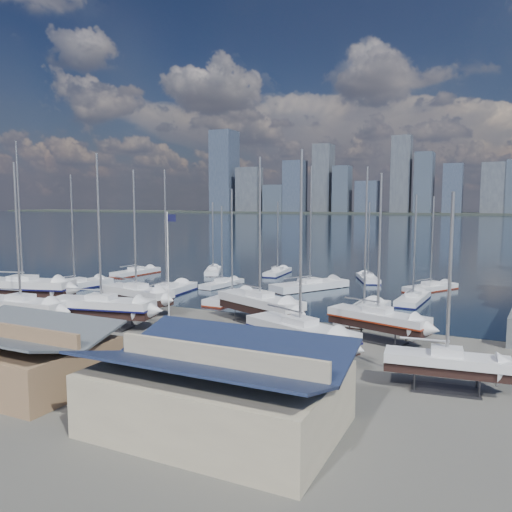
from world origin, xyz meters
The scene contains 31 objects.
ground centered at (0.00, -10.00, 0.00)m, with size 1400.00×1400.00×0.00m, color #605E59.
water centered at (0.00, 300.00, -0.15)m, with size 1400.00×600.00×0.40m, color #192B3A.
far_shore centered at (0.00, 560.00, 1.10)m, with size 1400.00×80.00×2.20m, color #2D332D.
skyline centered at (-7.83, 553.76, 39.09)m, with size 639.14×43.80×107.69m.
shed_grey centered at (0.00, -26.00, 2.15)m, with size 12.60×8.40×4.17m.
shed_blue centered at (16.00, -26.00, 2.42)m, with size 13.65×9.45×4.71m.
sailboat_cradle_0 centered at (-22.00, -7.33, 2.26)m, with size 12.82×6.72×19.66m.
sailboat_cradle_1 centered at (-13.12, -14.88, 2.09)m, with size 10.29×3.60×16.31m.
sailboat_cradle_2 centered at (-7.32, -4.19, 2.08)m, with size 10.22×4.76×16.09m.
sailboat_cradle_3 centered at (-5.61, -11.63, 2.13)m, with size 11.06×5.11×17.16m.
sailboat_cradle_4 centered at (7.89, -3.35, 2.13)m, with size 10.74×6.86×16.96m.
sailboat_cradle_5 centered at (15.67, -12.35, 2.09)m, with size 10.50×6.76×16.47m.
sailboat_cradle_6 centered at (20.19, -4.67, 2.02)m, with size 9.56×5.23×14.97m.
sailboat_cradle_7 centered at (26.83, -14.81, 1.93)m, with size 8.06×3.10×13.06m.
sailboat_moored_0 centered at (-25.24, 4.04, 0.31)m, with size 5.11×11.85×17.15m.
sailboat_moored_1 centered at (-26.53, 19.30, 0.31)m, with size 3.59×10.00×14.65m.
sailboat_moored_2 centered at (-15.32, 26.57, 0.32)m, with size 6.03×8.91×13.17m.
sailboat_moored_3 centered at (-10.21, 5.64, 0.31)m, with size 4.33×12.01×17.58m.
sailboat_moored_4 centered at (-7.00, 15.09, 0.33)m, with size 3.35×8.51×12.51m.
sailboat_moored_5 centered at (-4.48, 30.19, 0.31)m, with size 3.13×9.00×13.22m.
sailboat_moored_6 centered at (-0.32, 5.90, 0.31)m, with size 3.20×10.00×14.79m.
sailboat_moored_7 centered at (5.72, 18.17, 0.33)m, with size 9.10×12.26×18.42m.
sailboat_moored_8 centered at (11.37, 29.79, 0.31)m, with size 5.73×9.03×13.12m.
sailboat_moored_9 centered at (16.88, 4.18, 0.32)m, with size 3.69×11.38×16.97m.
sailboat_moored_10 centered at (20.47, 14.89, 0.31)m, with size 3.29×9.56×14.04m.
sailboat_moored_11 centered at (21.46, 24.68, 0.31)m, with size 6.99×9.37×13.96m.
car_a centered at (-9.76, -19.63, 0.79)m, with size 1.87×4.65×1.58m, color gray.
car_b centered at (-1.65, -20.93, 0.66)m, with size 1.40×4.02×1.32m, color gray.
car_c centered at (-1.33, -18.76, 0.80)m, with size 2.64×5.73×1.59m, color gray.
car_d centered at (9.62, -20.54, 0.71)m, with size 1.99×4.90×1.42m, color gray.
flagpole centered at (1.30, -9.85, 6.62)m, with size 1.02×0.12×11.54m.
Camera 1 is at (29.30, -48.90, 12.31)m, focal length 35.00 mm.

